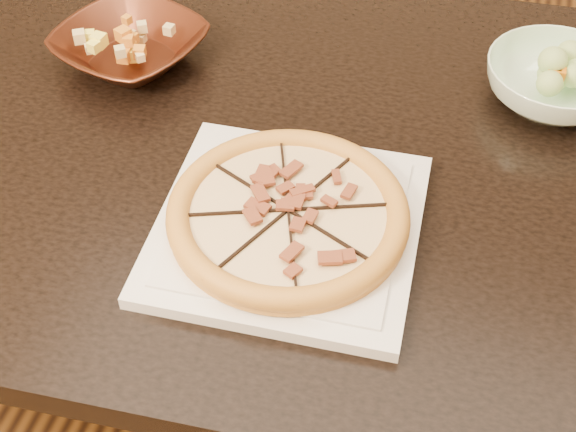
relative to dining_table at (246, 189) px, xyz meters
The scene contains 7 objects.
dining_table is the anchor object (origin of this frame).
plate 0.22m from the dining_table, 55.62° to the right, with size 0.33×0.33×0.02m.
pizza 0.24m from the dining_table, 55.62° to the right, with size 0.30×0.30×0.03m.
bronze_bowl 0.29m from the dining_table, 150.37° to the left, with size 0.22×0.22×0.05m, color #552A1A.
mixed_dish 0.31m from the dining_table, 150.62° to the left, with size 0.10×0.11×0.03m.
salad_bowl 0.48m from the dining_table, 25.93° to the left, with size 0.20×0.20×0.06m, color white.
salad 0.49m from the dining_table, 26.04° to the left, with size 0.09×0.10×0.04m.
Camera 1 is at (0.15, -0.80, 1.49)m, focal length 50.00 mm.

